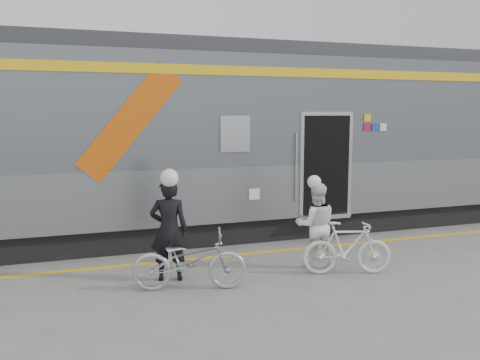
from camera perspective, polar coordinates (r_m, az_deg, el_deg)
name	(u,v)px	position (r m, az deg, el deg)	size (l,w,h in m)	color
ground	(300,291)	(7.86, 6.77, -12.27)	(90.00, 90.00, 0.00)	slate
train	(205,140)	(11.24, -3.93, 4.48)	(24.00, 3.17, 4.10)	black
safety_strip	(251,253)	(9.74, 1.20, -8.24)	(24.00, 0.12, 0.01)	yellow
man	(169,230)	(8.15, -7.99, -5.54)	(0.60, 0.39, 1.64)	black
bicycle_left	(190,260)	(7.77, -5.68, -8.98)	(0.60, 1.72, 0.90)	#B2B5BA
woman	(316,225)	(8.88, 8.51, -5.03)	(0.71, 0.56, 1.47)	white
bicycle_right	(347,248)	(8.63, 11.96, -7.47)	(0.42, 1.48, 0.89)	silver
helmet_man	(168,169)	(7.99, -8.12, 1.19)	(0.28, 0.28, 0.28)	white
helmet_woman	(317,176)	(8.74, 8.62, 0.42)	(0.23, 0.23, 0.23)	white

